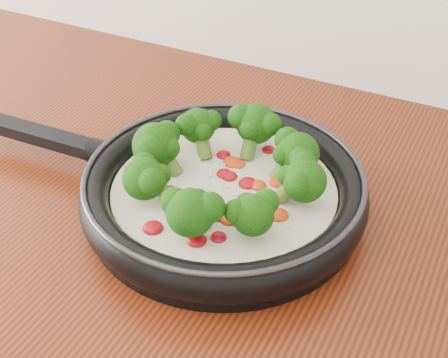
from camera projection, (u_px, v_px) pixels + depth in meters
The scene contains 1 object.
skillet at pixel (221, 187), 0.75m from camera, with size 0.56×0.37×0.10m.
Camera 1 is at (0.40, 0.57, 1.39)m, focal length 49.08 mm.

